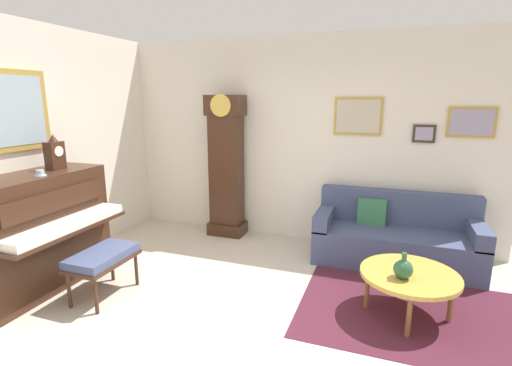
% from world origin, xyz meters
% --- Properties ---
extents(ground_plane, '(6.40, 6.00, 0.10)m').
position_xyz_m(ground_plane, '(0.00, 0.00, -0.05)').
color(ground_plane, beige).
extents(wall_left, '(0.13, 4.90, 2.80)m').
position_xyz_m(wall_left, '(-2.60, 0.00, 1.41)').
color(wall_left, silver).
rests_on(wall_left, ground_plane).
extents(wall_back, '(5.30, 0.13, 2.80)m').
position_xyz_m(wall_back, '(0.02, 2.40, 1.40)').
color(wall_back, silver).
rests_on(wall_back, ground_plane).
extents(area_rug, '(2.10, 1.50, 0.01)m').
position_xyz_m(area_rug, '(1.49, 0.74, 0.00)').
color(area_rug, '#4C1E2D').
rests_on(area_rug, ground_plane).
extents(piano, '(0.87, 1.44, 1.22)m').
position_xyz_m(piano, '(-2.23, 0.01, 0.62)').
color(piano, '#3D2316').
rests_on(piano, ground_plane).
extents(piano_bench, '(0.42, 0.70, 0.48)m').
position_xyz_m(piano_bench, '(-1.47, 0.05, 0.41)').
color(piano_bench, '#3D2316').
rests_on(piano_bench, ground_plane).
extents(grandfather_clock, '(0.52, 0.34, 2.03)m').
position_xyz_m(grandfather_clock, '(-1.02, 2.13, 0.96)').
color(grandfather_clock, '#3D2316').
rests_on(grandfather_clock, ground_plane).
extents(couch, '(1.90, 0.80, 0.84)m').
position_xyz_m(couch, '(1.31, 1.94, 0.31)').
color(couch, '#424C70').
rests_on(couch, ground_plane).
extents(coffee_table, '(0.88, 0.88, 0.42)m').
position_xyz_m(coffee_table, '(1.42, 0.71, 0.39)').
color(coffee_table, gold).
rests_on(coffee_table, ground_plane).
extents(mantel_clock, '(0.13, 0.18, 0.38)m').
position_xyz_m(mantel_clock, '(-2.23, 0.32, 1.39)').
color(mantel_clock, '#3D2316').
rests_on(mantel_clock, piano).
extents(teacup, '(0.12, 0.12, 0.06)m').
position_xyz_m(teacup, '(-2.09, -0.01, 1.25)').
color(teacup, '#ADC6D6').
rests_on(teacup, piano).
extents(green_jug, '(0.17, 0.17, 0.24)m').
position_xyz_m(green_jug, '(1.36, 0.58, 0.51)').
color(green_jug, '#234C33').
rests_on(green_jug, coffee_table).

